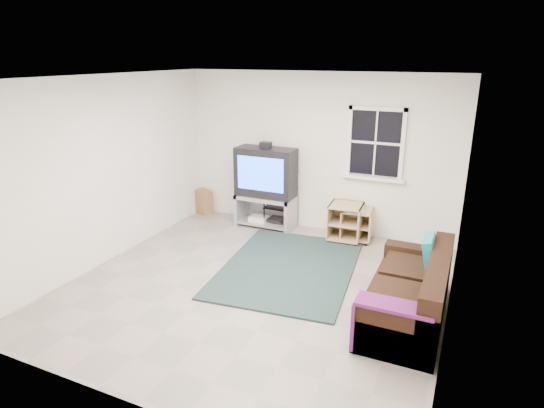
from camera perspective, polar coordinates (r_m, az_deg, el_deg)
The scene contains 8 objects.
room at distance 7.22m, azimuth 12.82°, elevation 6.90°, with size 4.60×4.62×4.60m.
tv_unit at distance 7.69m, azimuth -0.76°, elevation 2.92°, with size 1.00×0.50×1.47m.
av_rack at distance 7.76m, azimuth 1.07°, elevation 0.23°, with size 0.51×0.37×1.01m.
side_table_left at distance 7.35m, azimuth 9.27°, elevation -2.05°, with size 0.54×0.54×0.60m.
side_table_right at distance 7.39m, azimuth 10.61°, elevation -2.20°, with size 0.51×0.52×0.54m.
sofa at distance 5.39m, azimuth 16.98°, elevation -10.88°, with size 0.81×1.82×0.83m.
shag_rug at distance 6.41m, azimuth 2.08°, elevation -7.96°, with size 1.75×2.40×0.03m, color black.
paper_bag at distance 8.58m, azimuth -8.58°, elevation 0.28°, with size 0.31×0.20×0.44m, color #9A7045.
Camera 1 is at (2.34, -4.69, 2.85)m, focal length 30.00 mm.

